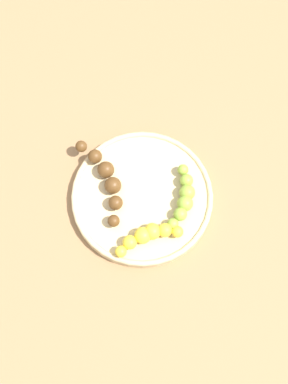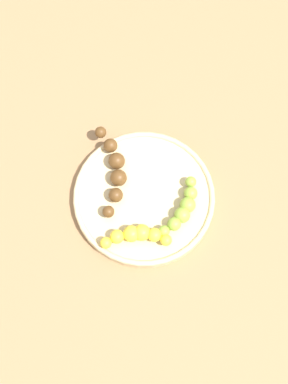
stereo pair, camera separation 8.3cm
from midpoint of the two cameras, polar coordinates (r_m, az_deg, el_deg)
name	(u,v)px [view 2 (the right image)]	position (r m, az deg, el deg)	size (l,w,h in m)	color
ground_plane	(144,199)	(0.87, 2.72, -1.23)	(2.40, 2.40, 0.00)	#936D47
fruit_bowl	(144,197)	(0.85, 2.75, -0.97)	(0.26, 0.26, 0.02)	#D1B784
banana_overripe	(114,170)	(0.85, -0.89, 2.31)	(0.16, 0.09, 0.03)	#593819
banana_yellow	(136,235)	(0.81, 1.90, -5.64)	(0.06, 0.12, 0.03)	yellow
banana_green	(183,209)	(0.83, 7.53, -2.40)	(0.12, 0.05, 0.03)	#8CAD38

